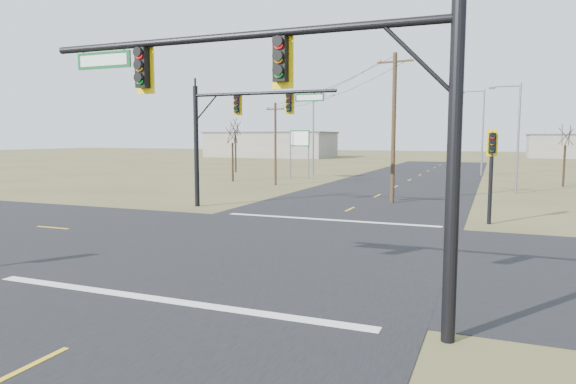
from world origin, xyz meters
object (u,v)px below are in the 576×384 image
(mast_arm_near, at_px, (297,95))
(highway_sign, at_px, (300,144))
(streetlight_a, at_px, (516,132))
(bare_tree_c, at_px, (566,134))
(utility_pole_near, at_px, (394,126))
(streetlight_c, at_px, (315,130))
(mast_arm_far, at_px, (235,120))
(utility_pole_far, at_px, (275,142))
(bare_tree_a, at_px, (232,133))
(pedestal_signal_ne, at_px, (492,157))
(streetlight_b, at_px, (481,128))
(bare_tree_b, at_px, (235,126))

(mast_arm_near, bearing_deg, highway_sign, 113.04)
(streetlight_a, bearing_deg, bare_tree_c, 49.69)
(utility_pole_near, relative_size, streetlight_c, 1.05)
(mast_arm_far, distance_m, utility_pole_near, 10.88)
(utility_pole_far, relative_size, highway_sign, 1.46)
(highway_sign, relative_size, bare_tree_a, 0.85)
(pedestal_signal_ne, xyz_separation_m, utility_pole_far, (-19.09, 16.15, 0.58))
(highway_sign, relative_size, bare_tree_c, 0.87)
(streetlight_b, xyz_separation_m, bare_tree_a, (-23.32, -18.02, -0.75))
(utility_pole_near, distance_m, bare_tree_c, 21.73)
(streetlight_c, distance_m, bare_tree_a, 11.90)
(bare_tree_a, bearing_deg, pedestal_signal_ne, -36.48)
(utility_pole_near, xyz_separation_m, bare_tree_b, (-24.92, 24.24, 0.68))
(mast_arm_far, relative_size, utility_pole_far, 1.24)
(highway_sign, height_order, bare_tree_b, bare_tree_b)
(utility_pole_far, distance_m, bare_tree_b, 19.39)
(pedestal_signal_ne, bearing_deg, bare_tree_a, 128.65)
(mast_arm_near, height_order, bare_tree_a, mast_arm_near)
(mast_arm_near, bearing_deg, mast_arm_far, 124.45)
(streetlight_c, xyz_separation_m, bare_tree_c, (25.66, -4.29, -0.64))
(streetlight_a, height_order, bare_tree_c, streetlight_a)
(mast_arm_near, bearing_deg, bare_tree_c, 78.50)
(utility_pole_near, distance_m, streetlight_c, 25.82)
(streetlight_c, bearing_deg, utility_pole_near, -63.01)
(highway_sign, relative_size, bare_tree_b, 0.71)
(utility_pole_near, relative_size, streetlight_b, 1.01)
(mast_arm_near, relative_size, streetlight_b, 1.09)
(pedestal_signal_ne, relative_size, bare_tree_b, 0.66)
(streetlight_b, relative_size, streetlight_c, 1.05)
(streetlight_a, bearing_deg, bare_tree_a, 165.19)
(utility_pole_near, xyz_separation_m, bare_tree_a, (-18.52, 11.46, -0.34))
(streetlight_b, height_order, bare_tree_b, streetlight_b)
(utility_pole_far, xyz_separation_m, streetlight_a, (20.71, 0.60, 0.83))
(utility_pole_far, bearing_deg, utility_pole_near, -35.90)
(streetlight_a, relative_size, streetlight_b, 0.87)
(pedestal_signal_ne, distance_m, streetlight_c, 35.08)
(highway_sign, distance_m, bare_tree_a, 7.89)
(highway_sign, xyz_separation_m, streetlight_a, (21.35, -7.52, 1.12))
(mast_arm_far, relative_size, bare_tree_b, 1.29)
(streetlight_c, bearing_deg, streetlight_a, -34.05)
(mast_arm_near, height_order, highway_sign, mast_arm_near)
(pedestal_signal_ne, distance_m, streetlight_b, 36.48)
(mast_arm_near, xyz_separation_m, bare_tree_b, (-27.00, 48.00, 0.45))
(bare_tree_a, height_order, bare_tree_b, bare_tree_b)
(utility_pole_near, relative_size, streetlight_a, 1.16)
(streetlight_c, xyz_separation_m, bare_tree_a, (-5.24, -10.68, -0.50))
(streetlight_c, relative_size, bare_tree_b, 1.30)
(mast_arm_far, relative_size, streetlight_a, 1.10)
(pedestal_signal_ne, bearing_deg, mast_arm_far, 163.52)
(pedestal_signal_ne, bearing_deg, bare_tree_b, 120.21)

